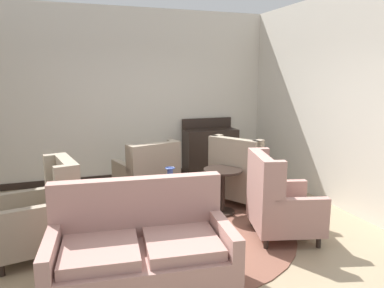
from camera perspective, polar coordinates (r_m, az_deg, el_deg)
ground at (r=4.57m, az=-1.69°, el=-15.00°), size 8.16×8.16×0.00m
wall_back at (r=6.96m, az=-9.07°, el=7.48°), size 5.44×0.08×3.19m
wall_right at (r=6.17m, az=19.77°, el=6.56°), size 0.08×4.08×3.19m
baseboard_back at (r=7.16m, az=-8.63°, el=-4.91°), size 5.28×0.03×0.12m
area_rug at (r=4.83m, az=-2.79°, el=-13.46°), size 3.07×3.07×0.01m
coffee_table at (r=4.70m, az=-2.94°, el=-8.99°), size 0.99×0.99×0.47m
porcelain_vase at (r=4.61m, az=-3.45°, el=-6.24°), size 0.15×0.15×0.38m
settee at (r=3.48m, az=-7.99°, el=-16.24°), size 1.72×1.01×1.02m
armchair_beside_settee at (r=5.77m, az=-6.93°, el=-4.98°), size 1.00×1.01×0.98m
armchair_near_sideboard at (r=4.43m, az=-22.50°, el=-10.43°), size 1.02×0.88×1.07m
armchair_foreground_right at (r=5.69m, az=7.82°, el=-4.99°), size 1.13×1.13×1.07m
armchair_near_window at (r=4.63m, az=13.35°, el=-8.93°), size 0.97×0.98×1.06m
side_table at (r=5.26m, az=4.86°, el=-6.72°), size 0.56×0.56×0.67m
sideboard at (r=7.21m, az=2.89°, el=-0.89°), size 1.05×0.44×1.13m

